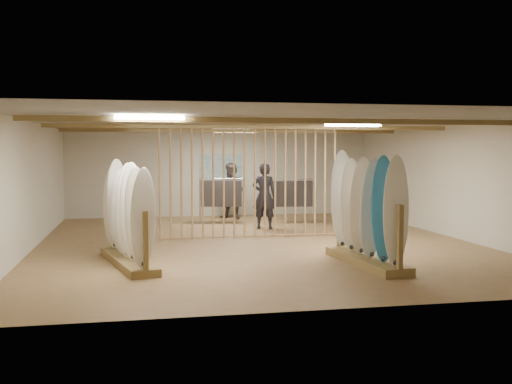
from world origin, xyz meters
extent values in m
plane|color=olive|center=(0.00, 0.00, 0.00)|extent=(12.00, 12.00, 0.00)
plane|color=gray|center=(0.00, 0.00, 2.80)|extent=(12.00, 12.00, 0.00)
plane|color=beige|center=(0.00, 6.00, 1.40)|extent=(12.00, 0.00, 12.00)
plane|color=beige|center=(0.00, -6.00, 1.40)|extent=(12.00, 0.00, 12.00)
plane|color=beige|center=(-5.00, 0.00, 1.40)|extent=(0.00, 12.00, 12.00)
plane|color=beige|center=(5.00, 0.00, 1.40)|extent=(0.00, 12.00, 12.00)
cube|color=olive|center=(0.00, 0.00, 2.72)|extent=(9.50, 6.12, 0.10)
cube|color=white|center=(0.00, 0.00, 2.74)|extent=(1.20, 0.35, 0.06)
cylinder|color=tan|center=(-2.20, 0.80, 1.40)|extent=(0.05, 0.05, 2.78)
cylinder|color=tan|center=(-1.94, 0.80, 1.40)|extent=(0.05, 0.05, 2.78)
cylinder|color=tan|center=(-1.68, 0.80, 1.40)|extent=(0.05, 0.05, 2.78)
cylinder|color=tan|center=(-1.42, 0.80, 1.40)|extent=(0.05, 0.05, 2.78)
cylinder|color=tan|center=(-1.16, 0.80, 1.40)|extent=(0.05, 0.05, 2.78)
cylinder|color=tan|center=(-0.91, 0.80, 1.40)|extent=(0.05, 0.05, 2.78)
cylinder|color=tan|center=(-0.65, 0.80, 1.40)|extent=(0.05, 0.05, 2.78)
cylinder|color=tan|center=(-0.39, 0.80, 1.40)|extent=(0.05, 0.05, 2.78)
cylinder|color=tan|center=(-0.13, 0.80, 1.40)|extent=(0.05, 0.05, 2.78)
cylinder|color=tan|center=(0.13, 0.80, 1.40)|extent=(0.05, 0.05, 2.78)
cylinder|color=tan|center=(0.39, 0.80, 1.40)|extent=(0.05, 0.05, 2.78)
cylinder|color=tan|center=(0.65, 0.80, 1.40)|extent=(0.05, 0.05, 2.78)
cylinder|color=tan|center=(0.91, 0.80, 1.40)|extent=(0.05, 0.05, 2.78)
cylinder|color=tan|center=(1.16, 0.80, 1.40)|extent=(0.05, 0.05, 2.78)
cylinder|color=tan|center=(1.42, 0.80, 1.40)|extent=(0.05, 0.05, 2.78)
cylinder|color=tan|center=(1.68, 0.80, 1.40)|extent=(0.05, 0.05, 2.78)
cylinder|color=tan|center=(1.94, 0.80, 1.40)|extent=(0.05, 0.05, 2.78)
cylinder|color=tan|center=(2.20, 0.80, 1.40)|extent=(0.05, 0.05, 2.78)
cube|color=teal|center=(0.00, 5.98, 1.60)|extent=(1.40, 0.03, 0.90)
cube|color=olive|center=(-2.92, -2.20, 0.07)|extent=(1.17, 2.79, 0.14)
cylinder|color=black|center=(-2.92, -2.20, 0.96)|extent=(0.65, 2.62, 0.01)
ellipsoid|color=white|center=(-2.64, -3.34, 1.03)|extent=(0.46, 0.17, 1.78)
ellipsoid|color=silver|center=(-2.73, -2.96, 1.03)|extent=(0.46, 0.17, 1.78)
ellipsoid|color=white|center=(-2.82, -2.58, 1.03)|extent=(0.46, 0.17, 1.78)
ellipsoid|color=white|center=(-2.92, -2.20, 1.03)|extent=(0.46, 0.17, 1.78)
ellipsoid|color=white|center=(-3.01, -1.82, 1.03)|extent=(0.46, 0.17, 1.78)
ellipsoid|color=white|center=(-3.10, -1.44, 1.03)|extent=(0.46, 0.17, 1.78)
ellipsoid|color=silver|center=(-3.20, -1.06, 1.03)|extent=(0.46, 0.17, 1.78)
cube|color=olive|center=(1.54, -3.04, 0.08)|extent=(0.80, 2.63, 0.16)
cylinder|color=black|center=(1.54, -3.04, 1.05)|extent=(0.23, 2.54, 0.01)
ellipsoid|color=white|center=(1.63, -4.14, 1.12)|extent=(0.51, 0.11, 1.94)
ellipsoid|color=#2D8CD1|center=(1.59, -3.70, 1.12)|extent=(0.51, 0.11, 1.94)
ellipsoid|color=white|center=(1.56, -3.26, 1.12)|extent=(0.51, 0.11, 1.94)
ellipsoid|color=silver|center=(1.52, -2.82, 1.12)|extent=(0.51, 0.11, 1.94)
ellipsoid|color=white|center=(1.48, -2.39, 1.12)|extent=(0.51, 0.11, 1.94)
ellipsoid|color=white|center=(1.44, -1.95, 1.12)|extent=(0.51, 0.11, 1.94)
cylinder|color=silver|center=(-0.26, 3.91, 1.33)|extent=(1.27, 0.26, 0.03)
cube|color=black|center=(-0.26, 3.91, 0.90)|extent=(1.23, 0.53, 0.78)
cylinder|color=silver|center=(-0.26, 3.91, 0.69)|extent=(0.03, 0.03, 1.38)
cylinder|color=silver|center=(1.84, 3.63, 1.31)|extent=(1.26, 0.15, 0.03)
cube|color=black|center=(1.84, 3.63, 0.88)|extent=(1.20, 0.43, 0.77)
cylinder|color=silver|center=(1.84, 3.63, 0.68)|extent=(0.03, 0.03, 1.35)
imported|color=#222128|center=(0.72, 2.47, 1.04)|extent=(0.88, 0.74, 2.07)
imported|color=#3D342F|center=(0.22, 4.92, 1.01)|extent=(1.23, 1.17, 2.01)
camera|label=1|loc=(-2.73, -13.69, 2.18)|focal=42.00mm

